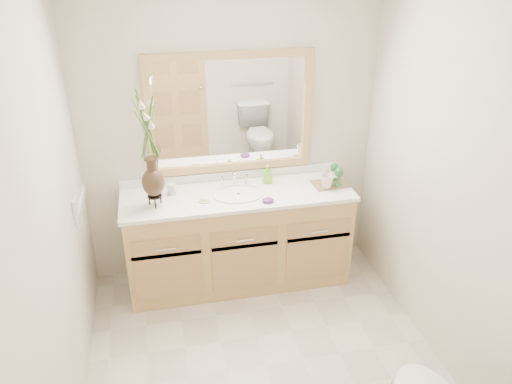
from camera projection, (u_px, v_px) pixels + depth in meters
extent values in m
plane|color=beige|center=(266.00, 365.00, 3.45)|extent=(2.60, 2.60, 0.00)
cube|color=beige|center=(231.00, 137.00, 4.04)|extent=(2.40, 0.02, 2.40)
cube|color=beige|center=(51.00, 237.00, 2.68)|extent=(0.02, 2.60, 2.40)
cube|color=beige|center=(454.00, 194.00, 3.13)|extent=(0.02, 2.60, 2.40)
cube|color=tan|center=(239.00, 239.00, 4.15)|extent=(1.80, 0.55, 0.80)
cube|color=white|center=(238.00, 195.00, 3.96)|extent=(1.84, 0.57, 0.03)
ellipsoid|color=white|center=(238.00, 201.00, 3.96)|extent=(0.38, 0.30, 0.12)
cylinder|color=silver|center=(234.00, 179.00, 4.07)|extent=(0.02, 0.02, 0.11)
cylinder|color=silver|center=(222.00, 181.00, 4.06)|extent=(0.02, 0.02, 0.08)
cylinder|color=silver|center=(246.00, 179.00, 4.10)|extent=(0.02, 0.02, 0.08)
cube|color=white|center=(231.00, 113.00, 3.93)|extent=(1.20, 0.01, 0.85)
cube|color=tan|center=(229.00, 55.00, 3.72)|extent=(1.32, 0.04, 0.06)
cube|color=tan|center=(232.00, 166.00, 4.13)|extent=(1.32, 0.04, 0.06)
cube|color=tan|center=(149.00, 119.00, 3.80)|extent=(0.06, 0.04, 0.85)
cube|color=tan|center=(307.00, 109.00, 4.04)|extent=(0.06, 0.04, 0.85)
cube|color=white|center=(75.00, 206.00, 3.45)|extent=(0.02, 0.12, 0.12)
cylinder|color=black|center=(155.00, 196.00, 3.74)|extent=(0.11, 0.11, 0.01)
ellipsoid|color=black|center=(153.00, 182.00, 3.69)|extent=(0.17, 0.17, 0.22)
cylinder|color=black|center=(151.00, 165.00, 3.63)|extent=(0.07, 0.07, 0.10)
cylinder|color=#4C7A33|center=(148.00, 132.00, 3.51)|extent=(0.06, 0.06, 0.39)
cylinder|color=beige|center=(172.00, 189.00, 3.92)|extent=(0.07, 0.07, 0.09)
cylinder|color=beige|center=(205.00, 201.00, 3.83)|extent=(0.09, 0.09, 0.01)
cube|color=beige|center=(204.00, 199.00, 3.82)|extent=(0.06, 0.05, 0.02)
imported|color=#67C92F|center=(267.00, 175.00, 4.10)|extent=(0.07, 0.07, 0.14)
ellipsoid|color=#5B246D|center=(268.00, 200.00, 3.82)|extent=(0.10, 0.09, 0.03)
cube|color=brown|center=(330.00, 184.00, 4.09)|extent=(0.29, 0.21, 0.01)
imported|color=beige|center=(327.00, 181.00, 4.00)|extent=(0.12, 0.12, 0.11)
imported|color=beige|center=(329.00, 176.00, 4.10)|extent=(0.13, 0.13, 0.09)
cylinder|color=#236B2F|center=(338.00, 185.00, 4.06)|extent=(0.07, 0.07, 0.01)
cylinder|color=#236B2F|center=(338.00, 179.00, 4.03)|extent=(0.01, 0.01, 0.10)
ellipsoid|color=#236B2F|center=(339.00, 172.00, 4.01)|extent=(0.07, 0.07, 0.08)
cylinder|color=#236B2F|center=(333.00, 179.00, 4.15)|extent=(0.06, 0.06, 0.01)
cylinder|color=#236B2F|center=(334.00, 174.00, 4.13)|extent=(0.01, 0.01, 0.10)
ellipsoid|color=#236B2F|center=(334.00, 167.00, 4.10)|extent=(0.07, 0.07, 0.08)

